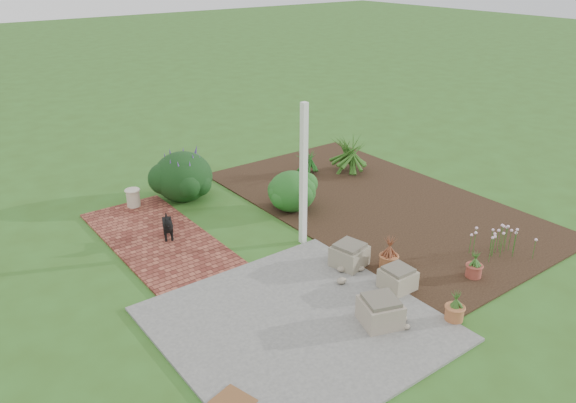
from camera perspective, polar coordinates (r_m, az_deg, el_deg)
ground at (r=9.67m, az=0.47°, el=-4.85°), size 80.00×80.00×0.00m
concrete_patio at (r=7.84m, az=0.96°, el=-12.30°), size 3.50×3.50×0.04m
brick_path at (r=10.27m, az=-13.15°, el=-3.60°), size 1.60×3.50×0.04m
garden_bed at (r=11.50m, az=8.91°, el=-0.18°), size 4.00×7.00×0.03m
veranda_post at (r=9.38m, az=1.59°, el=2.63°), size 0.10×0.10×2.50m
stone_trough_near at (r=7.83m, az=9.35°, el=-11.05°), size 0.65×0.65×0.34m
stone_trough_mid at (r=8.62m, az=11.07°, el=-7.77°), size 0.46×0.46×0.30m
stone_trough_far at (r=9.10m, az=6.25°, el=-5.52°), size 0.58×0.58×0.33m
black_dog at (r=10.02m, az=-12.13°, el=-2.35°), size 0.28×0.51×0.45m
cream_ceramic_urn at (r=11.53m, az=-15.45°, el=0.35°), size 0.31×0.31×0.35m
evergreen_shrub at (r=10.92m, az=0.41°, el=1.15°), size 1.23×1.23×0.80m
agapanthus_clump_back at (r=12.89m, az=6.20°, el=5.17°), size 1.39×1.39×1.03m
agapanthus_clump_front at (r=12.79m, az=1.95°, el=4.34°), size 1.00×1.00×0.69m
pink_flower_patch at (r=9.92m, az=20.85°, el=-3.73°), size 1.17×1.17×0.57m
terracotta_pot_bronze at (r=9.14m, az=10.18°, el=-6.04°), size 0.31×0.31×0.24m
terracotta_pot_small_left at (r=9.26m, az=18.35°, el=-6.69°), size 0.25×0.25×0.20m
terracotta_pot_small_right at (r=8.16m, az=16.54°, el=-10.82°), size 0.30×0.30×0.21m
purple_flowering_bush at (r=11.65m, az=-10.63°, el=2.64°), size 1.44×1.44×1.02m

